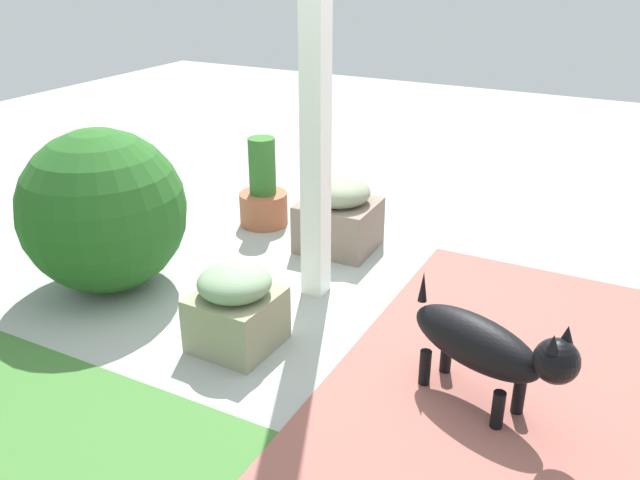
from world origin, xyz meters
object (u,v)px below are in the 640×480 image
Objects in this scene: stone_planter_nearest at (339,215)px; dog at (486,346)px; round_shrub at (103,211)px; stone_planter_mid at (236,308)px; terracotta_pot_tall at (263,194)px; porch_pillar at (315,86)px.

dog is at bearing 136.63° from stone_planter_nearest.
round_shrub is at bearing -3.01° from dog.
round_shrub is (0.95, -0.18, 0.24)m from stone_planter_mid.
dog is at bearing -176.30° from stone_planter_mid.
stone_planter_mid is 1.13m from dog.
terracotta_pot_tall is (0.61, -0.11, -0.01)m from stone_planter_nearest.
porch_pillar is 1.44m from dog.
stone_planter_nearest is at bearing -86.99° from stone_planter_mid.
terracotta_pot_tall is at bearing -41.87° from porch_pillar.
porch_pillar is 1.06m from stone_planter_nearest.
porch_pillar is 4.81× the size of stone_planter_nearest.
terracotta_pot_tall is (0.68, -1.31, 0.01)m from stone_planter_mid.
terracotta_pot_tall is at bearing -103.80° from round_shrub.
stone_planter_mid is at bearing 93.01° from stone_planter_nearest.
porch_pillar reaches higher than dog.
stone_planter_mid is (-0.06, 1.20, -0.02)m from stone_planter_nearest.
terracotta_pot_tall is (0.75, -0.68, -0.89)m from porch_pillar.
round_shrub is at bearing -10.84° from stone_planter_mid.
porch_pillar is 2.53× the size of round_shrub.
porch_pillar reaches higher than terracotta_pot_tall.
dog is (-1.80, 1.24, 0.08)m from terracotta_pot_tall.
dog is (-1.13, -0.07, 0.09)m from stone_planter_mid.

